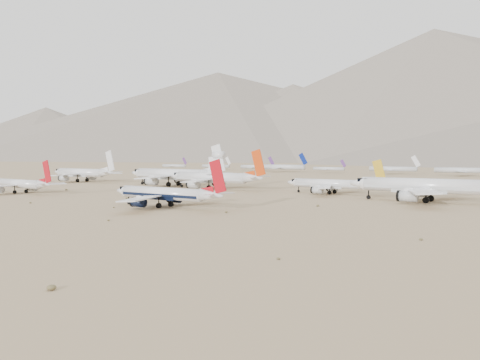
{
  "coord_description": "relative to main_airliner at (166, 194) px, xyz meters",
  "views": [
    {
      "loc": [
        100.94,
        -101.54,
        15.82
      ],
      "look_at": [
        4.68,
        36.58,
        7.0
      ],
      "focal_mm": 35.0,
      "sensor_mm": 36.0,
      "label": 1
    }
  ],
  "objects": [
    {
      "name": "row2_orange_tail",
      "position": [
        -35.91,
        69.72,
        1.15
      ],
      "size": [
        52.42,
        51.28,
        18.7
      ],
      "color": "white",
      "rests_on": "ground"
    },
    {
      "name": "desert_scrub",
      "position": [
        1.19,
        -28.5,
        -3.81
      ],
      "size": [
        261.14,
        121.67,
        0.63
      ],
      "color": "brown",
      "rests_on": "ground"
    },
    {
      "name": "second_airliner",
      "position": [
        -86.3,
        3.79,
        -0.14
      ],
      "size": [
        39.86,
        38.96,
        14.13
      ],
      "color": "white",
      "rests_on": "ground"
    },
    {
      "name": "row2_gold_tail",
      "position": [
        21.42,
        75.56,
        -0.06
      ],
      "size": [
        40.54,
        39.65,
        14.43
      ],
      "color": "white",
      "rests_on": "ground"
    },
    {
      "name": "ground",
      "position": [
        -1.58,
        -1.76,
        -4.1
      ],
      "size": [
        7000.0,
        7000.0,
        0.0
      ],
      "primitive_type": "plane",
      "color": "#7F664A",
      "rests_on": "ground"
    },
    {
      "name": "row2_white_twin",
      "position": [
        -137.75,
        72.17,
        1.23
      ],
      "size": [
        52.93,
        51.79,
        18.91
      ],
      "color": "white",
      "rests_on": "ground"
    },
    {
      "name": "distant_storage_row",
      "position": [
        26.51,
        295.22,
        0.42
      ],
      "size": [
        572.6,
        58.16,
        16.17
      ],
      "color": "silver",
      "rests_on": "ground"
    },
    {
      "name": "row2_navy_widebody",
      "position": [
        62.42,
        62.26,
        1.31
      ],
      "size": [
        54.47,
        53.27,
        19.38
      ],
      "color": "white",
      "rests_on": "ground"
    },
    {
      "name": "main_airliner",
      "position": [
        0.0,
        0.0,
        0.0
      ],
      "size": [
        42.24,
        41.26,
        14.91
      ],
      "color": "white",
      "rests_on": "ground"
    },
    {
      "name": "row2_white_trijet",
      "position": [
        -65.21,
        74.91,
        2.12
      ],
      "size": [
        60.62,
        59.24,
        21.48
      ],
      "color": "white",
      "rests_on": "ground"
    }
  ]
}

